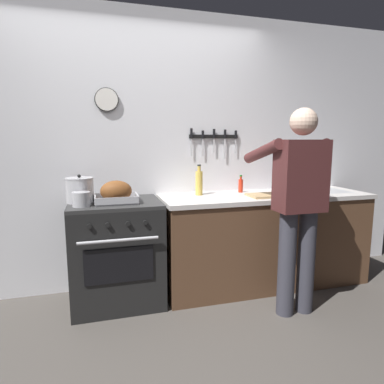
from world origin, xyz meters
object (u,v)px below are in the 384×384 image
(stock_pot, at_px, (80,190))
(stove, at_px, (117,252))
(bottle_cooking_oil, at_px, (199,182))
(bottle_wine_red, at_px, (278,178))
(saucepan, at_px, (81,199))
(bottle_hot_sauce, at_px, (241,185))
(roasting_pan, at_px, (116,193))
(person_cook, at_px, (298,199))
(cutting_board, at_px, (268,195))

(stock_pot, bearing_deg, stove, -9.50)
(stock_pot, bearing_deg, bottle_cooking_oil, 4.30)
(stock_pot, height_order, bottle_cooking_oil, bottle_cooking_oil)
(stove, xyz_separation_m, bottle_wine_red, (1.62, 0.13, 0.58))
(saucepan, xyz_separation_m, bottle_hot_sauce, (1.50, 0.31, 0.01))
(roasting_pan, height_order, bottle_wine_red, bottle_wine_red)
(person_cook, bearing_deg, stock_pot, 71.77)
(person_cook, height_order, saucepan, person_cook)
(roasting_pan, distance_m, saucepan, 0.28)
(bottle_wine_red, relative_size, bottle_cooking_oil, 1.09)
(stove, distance_m, person_cook, 1.59)
(bottle_cooking_oil, bearing_deg, person_cook, -49.04)
(stove, relative_size, bottle_wine_red, 2.87)
(stove, xyz_separation_m, person_cook, (1.39, -0.57, 0.50))
(cutting_board, distance_m, bottle_cooking_oil, 0.65)
(roasting_pan, relative_size, saucepan, 2.53)
(bottle_hot_sauce, relative_size, bottle_cooking_oil, 0.59)
(roasting_pan, height_order, stock_pot, stock_pot)
(person_cook, xyz_separation_m, stock_pot, (-1.68, 0.62, 0.05))
(saucepan, distance_m, bottle_wine_red, 1.91)
(person_cook, height_order, bottle_wine_red, person_cook)
(saucepan, bearing_deg, bottle_wine_red, 8.09)
(roasting_pan, relative_size, bottle_cooking_oil, 1.22)
(bottle_hot_sauce, bearing_deg, bottle_wine_red, -5.68)
(stove, xyz_separation_m, saucepan, (-0.26, -0.14, 0.51))
(saucepan, relative_size, bottle_wine_red, 0.44)
(saucepan, height_order, bottle_hot_sauce, bottle_hot_sauce)
(cutting_board, distance_m, bottle_hot_sauce, 0.33)
(roasting_pan, xyz_separation_m, cutting_board, (1.37, -0.06, -0.08))
(roasting_pan, xyz_separation_m, bottle_wine_red, (1.61, 0.20, 0.05))
(cutting_board, bearing_deg, roasting_pan, 177.67)
(cutting_board, bearing_deg, person_cook, -87.73)
(saucepan, distance_m, bottle_hot_sauce, 1.53)
(bottle_wine_red, bearing_deg, bottle_hot_sauce, 174.32)
(stove, bearing_deg, person_cook, -22.39)
(stock_pot, xyz_separation_m, bottle_hot_sauce, (1.51, 0.12, -0.03))
(stove, xyz_separation_m, roasting_pan, (0.01, -0.06, 0.53))
(stock_pot, distance_m, bottle_hot_sauce, 1.52)
(roasting_pan, distance_m, bottle_wine_red, 1.63)
(saucepan, bearing_deg, bottle_cooking_oil, 14.17)
(stove, bearing_deg, roasting_pan, -81.77)
(roasting_pan, bearing_deg, bottle_hot_sauce, 10.84)
(bottle_wine_red, distance_m, bottle_cooking_oil, 0.84)
(cutting_board, bearing_deg, stock_pot, 174.23)
(person_cook, relative_size, bottle_wine_red, 5.29)
(stove, height_order, bottle_hot_sauce, bottle_hot_sauce)
(stove, xyz_separation_m, cutting_board, (1.38, -0.12, 0.46))
(stock_pot, relative_size, bottle_hot_sauce, 1.37)
(stove, distance_m, saucepan, 0.59)
(stock_pot, relative_size, bottle_cooking_oil, 0.82)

